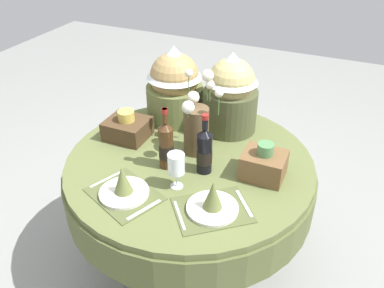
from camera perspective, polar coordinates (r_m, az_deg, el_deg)
ground at (r=2.69m, az=-0.30°, el=-15.66°), size 8.00×8.00×0.00m
dining_table at (r=2.27m, az=-0.34°, el=-5.43°), size 1.37×1.37×0.77m
place_setting_left at (r=1.94m, az=-9.70°, el=-6.02°), size 0.41×0.37×0.16m
place_setting_right at (r=1.83m, az=2.94°, el=-8.25°), size 0.43×0.42×0.16m
flower_vase at (r=2.15m, az=0.69°, el=2.96°), size 0.25×0.28×0.45m
wine_bottle_left at (r=2.02m, az=1.78°, el=-0.93°), size 0.08×0.08×0.33m
wine_bottle_centre at (r=2.06m, az=-3.70°, el=-0.17°), size 0.08×0.08×0.34m
wine_glass_right at (r=1.91m, az=-2.26°, el=-2.88°), size 0.08×0.08×0.19m
gift_tub_back_left at (r=2.46m, az=-2.50°, el=8.78°), size 0.35×0.35×0.47m
gift_tub_back_centre at (r=2.34m, az=5.54°, el=7.63°), size 0.32×0.32×0.48m
woven_basket_side_left at (r=2.37m, az=-9.16°, el=2.32°), size 0.24×0.21×0.17m
woven_basket_side_right at (r=2.05m, az=10.14°, el=-2.82°), size 0.21×0.18×0.19m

